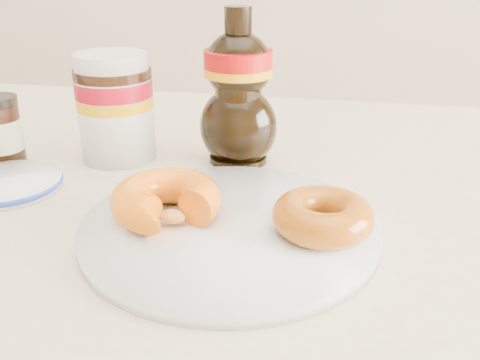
% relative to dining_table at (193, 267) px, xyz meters
% --- Properties ---
extents(dining_table, '(1.40, 0.90, 0.75)m').
position_rel_dining_table_xyz_m(dining_table, '(0.00, 0.00, 0.00)').
color(dining_table, beige).
rests_on(dining_table, ground).
extents(plate, '(0.28, 0.28, 0.01)m').
position_rel_dining_table_xyz_m(plate, '(0.06, -0.07, 0.09)').
color(plate, white).
rests_on(plate, dining_table).
extents(donut_bitten, '(0.13, 0.13, 0.04)m').
position_rel_dining_table_xyz_m(donut_bitten, '(-0.00, -0.07, 0.12)').
color(donut_bitten, orange).
rests_on(donut_bitten, plate).
extents(donut_whole, '(0.12, 0.12, 0.03)m').
position_rel_dining_table_xyz_m(donut_whole, '(0.14, -0.07, 0.11)').
color(donut_whole, '#935109').
rests_on(donut_whole, plate).
extents(nutella_jar, '(0.09, 0.09, 0.13)m').
position_rel_dining_table_xyz_m(nutella_jar, '(-0.12, 0.11, 0.16)').
color(nutella_jar, white).
rests_on(nutella_jar, dining_table).
extents(syrup_bottle, '(0.12, 0.11, 0.19)m').
position_rel_dining_table_xyz_m(syrup_bottle, '(0.03, 0.12, 0.18)').
color(syrup_bottle, black).
rests_on(syrup_bottle, dining_table).
extents(dark_jar, '(0.05, 0.05, 0.09)m').
position_rel_dining_table_xyz_m(dark_jar, '(-0.26, 0.06, 0.13)').
color(dark_jar, black).
rests_on(dark_jar, dining_table).
extents(blue_rim_saucer, '(0.12, 0.12, 0.01)m').
position_rel_dining_table_xyz_m(blue_rim_saucer, '(-0.21, -0.01, 0.09)').
color(blue_rim_saucer, white).
rests_on(blue_rim_saucer, dining_table).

